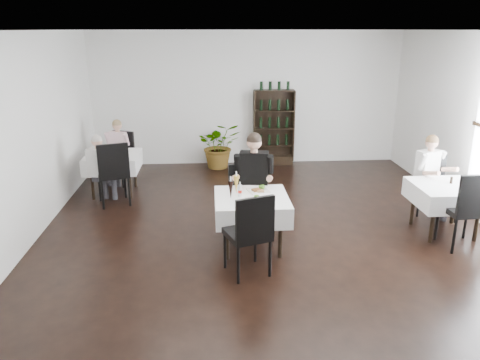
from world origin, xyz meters
name	(u,v)px	position (x,y,z in m)	size (l,w,h in m)	color
room_shell	(274,146)	(0.00, 0.00, 1.50)	(9.00, 9.00, 9.00)	black
wine_shelf	(274,128)	(0.60, 4.31, 0.85)	(0.90, 0.28, 1.75)	black
main_table	(252,207)	(-0.30, 0.00, 0.62)	(1.03, 1.03, 0.77)	black
left_table	(113,162)	(-2.70, 2.50, 0.62)	(0.98, 0.98, 0.77)	black
right_table	(446,195)	(2.70, 0.30, 0.62)	(0.98, 0.98, 0.77)	black
potted_tree	(219,145)	(-0.65, 4.11, 0.52)	(0.94, 0.81, 1.04)	#22561D
main_chair_far	(244,192)	(-0.35, 0.81, 0.56)	(0.51, 0.51, 0.98)	black
main_chair_near	(250,230)	(-0.39, -0.83, 0.63)	(0.65, 0.65, 1.11)	black
left_chair_far	(121,154)	(-2.68, 3.17, 0.60)	(0.64, 0.64, 1.05)	black
left_chair_near	(113,170)	(-2.57, 1.84, 0.66)	(0.67, 0.67, 1.16)	black
right_chair_far	(437,184)	(2.83, 0.88, 0.60)	(0.58, 0.58, 1.05)	black
right_chair_near	(468,206)	(2.72, -0.27, 0.66)	(0.56, 0.57, 1.16)	black
diner_main	(253,176)	(-0.22, 0.53, 0.90)	(0.63, 0.65, 1.56)	#3C3B42
diner_left_far	(117,147)	(-2.73, 3.17, 0.75)	(0.54, 0.58, 1.30)	#3C3B42
diner_left_near	(101,164)	(-2.80, 1.93, 0.75)	(0.54, 0.57, 1.29)	#3C3B42
diner_right_far	(432,170)	(2.75, 0.95, 0.81)	(0.63, 0.66, 1.39)	#3C3B42
plate_far	(259,190)	(-0.18, 0.21, 0.79)	(0.34, 0.34, 0.09)	white
plate_near	(254,199)	(-0.28, -0.15, 0.79)	(0.22, 0.22, 0.07)	white
pilsner_dark	(231,189)	(-0.60, -0.05, 0.90)	(0.08, 0.08, 0.32)	black
pilsner_lager	(236,185)	(-0.51, 0.14, 0.91)	(0.08, 0.08, 0.33)	gold
coke_bottle	(240,191)	(-0.46, 0.03, 0.86)	(0.05, 0.05, 0.21)	silver
napkin_cutlery	(268,200)	(-0.10, -0.18, 0.78)	(0.23, 0.21, 0.02)	black
pepper_mill	(451,180)	(2.79, 0.38, 0.82)	(0.04, 0.04, 0.10)	black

